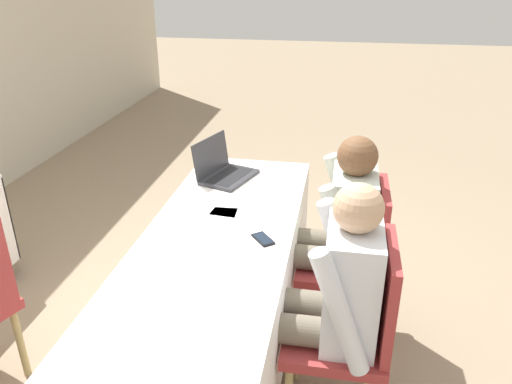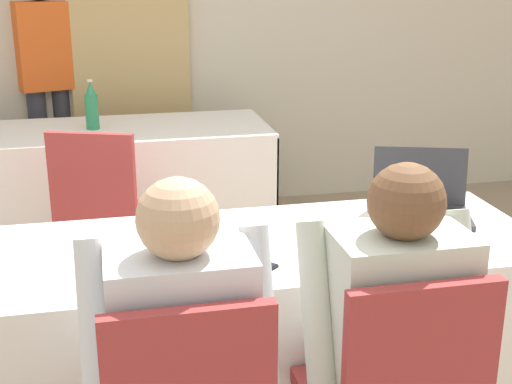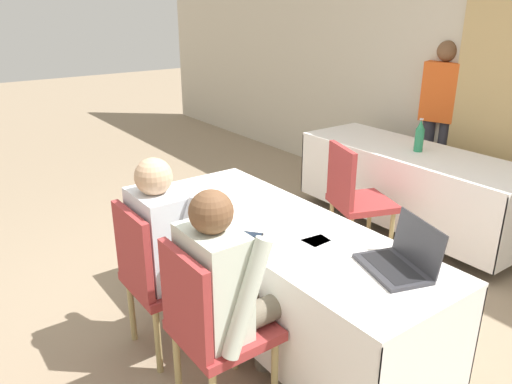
{
  "view_description": "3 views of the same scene",
  "coord_description": "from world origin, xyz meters",
  "px_view_note": "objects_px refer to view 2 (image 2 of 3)",
  "views": [
    {
      "loc": [
        -2.04,
        -0.56,
        1.92
      ],
      "look_at": [
        0.0,
        -0.19,
        0.97
      ],
      "focal_mm": 35.0,
      "sensor_mm": 36.0,
      "label": 1
    },
    {
      "loc": [
        -0.45,
        -2.21,
        1.65
      ],
      "look_at": [
        0.0,
        -0.19,
        0.97
      ],
      "focal_mm": 50.0,
      "sensor_mm": 36.0,
      "label": 2
    },
    {
      "loc": [
        2.0,
        -1.66,
        1.92
      ],
      "look_at": [
        0.0,
        -0.19,
        0.97
      ],
      "focal_mm": 35.0,
      "sensor_mm": 36.0,
      "label": 3
    }
  ],
  "objects_px": {
    "chair_far_spare": "(104,209)",
    "person_checkered_shirt": "(180,354)",
    "person_white_shirt": "(385,330)",
    "person_red_shirt": "(47,79)",
    "water_bottle": "(92,107)",
    "laptop": "(421,204)",
    "cell_phone": "(258,270)"
  },
  "relations": [
    {
      "from": "chair_far_spare",
      "to": "person_red_shirt",
      "type": "bearing_deg",
      "value": -58.08
    },
    {
      "from": "chair_far_spare",
      "to": "person_white_shirt",
      "type": "bearing_deg",
      "value": 134.26
    },
    {
      "from": "chair_far_spare",
      "to": "person_white_shirt",
      "type": "xyz_separation_m",
      "value": [
        0.75,
        -1.66,
        0.16
      ]
    },
    {
      "from": "laptop",
      "to": "chair_far_spare",
      "type": "distance_m",
      "value": 1.54
    },
    {
      "from": "chair_far_spare",
      "to": "person_red_shirt",
      "type": "relative_size",
      "value": 0.57
    },
    {
      "from": "laptop",
      "to": "cell_phone",
      "type": "relative_size",
      "value": 3.02
    },
    {
      "from": "water_bottle",
      "to": "cell_phone",
      "type": "bearing_deg",
      "value": -76.76
    },
    {
      "from": "water_bottle",
      "to": "chair_far_spare",
      "type": "relative_size",
      "value": 0.31
    },
    {
      "from": "laptop",
      "to": "person_checkered_shirt",
      "type": "bearing_deg",
      "value": -126.72
    },
    {
      "from": "person_red_shirt",
      "to": "cell_phone",
      "type": "bearing_deg",
      "value": -91.84
    },
    {
      "from": "laptop",
      "to": "person_white_shirt",
      "type": "bearing_deg",
      "value": -102.98
    },
    {
      "from": "water_bottle",
      "to": "person_white_shirt",
      "type": "height_order",
      "value": "person_white_shirt"
    },
    {
      "from": "cell_phone",
      "to": "water_bottle",
      "type": "distance_m",
      "value": 2.17
    },
    {
      "from": "water_bottle",
      "to": "person_red_shirt",
      "type": "distance_m",
      "value": 0.72
    },
    {
      "from": "water_bottle",
      "to": "person_checkered_shirt",
      "type": "xyz_separation_m",
      "value": [
        0.21,
        -2.45,
        -0.19
      ]
    },
    {
      "from": "person_white_shirt",
      "to": "cell_phone",
      "type": "bearing_deg",
      "value": -49.71
    },
    {
      "from": "person_white_shirt",
      "to": "laptop",
      "type": "bearing_deg",
      "value": -121.19
    },
    {
      "from": "chair_far_spare",
      "to": "person_checkered_shirt",
      "type": "distance_m",
      "value": 1.68
    },
    {
      "from": "person_checkered_shirt",
      "to": "person_white_shirt",
      "type": "xyz_separation_m",
      "value": [
        0.58,
        0.0,
        0.0
      ]
    },
    {
      "from": "laptop",
      "to": "person_red_shirt",
      "type": "bearing_deg",
      "value": 139.88
    },
    {
      "from": "person_white_shirt",
      "to": "person_red_shirt",
      "type": "distance_m",
      "value": 3.3
    },
    {
      "from": "laptop",
      "to": "person_red_shirt",
      "type": "height_order",
      "value": "person_red_shirt"
    },
    {
      "from": "cell_phone",
      "to": "water_bottle",
      "type": "height_order",
      "value": "water_bottle"
    },
    {
      "from": "laptop",
      "to": "person_white_shirt",
      "type": "height_order",
      "value": "person_white_shirt"
    },
    {
      "from": "cell_phone",
      "to": "person_checkered_shirt",
      "type": "bearing_deg",
      "value": -78.82
    },
    {
      "from": "cell_phone",
      "to": "person_red_shirt",
      "type": "relative_size",
      "value": 0.09
    },
    {
      "from": "cell_phone",
      "to": "person_checkered_shirt",
      "type": "height_order",
      "value": "person_checkered_shirt"
    },
    {
      "from": "person_red_shirt",
      "to": "person_checkered_shirt",
      "type": "bearing_deg",
      "value": -98.55
    },
    {
      "from": "laptop",
      "to": "cell_phone",
      "type": "xyz_separation_m",
      "value": [
        -0.71,
        -0.36,
        -0.04
      ]
    },
    {
      "from": "person_white_shirt",
      "to": "person_red_shirt",
      "type": "xyz_separation_m",
      "value": [
        -1.06,
        3.11,
        0.25
      ]
    },
    {
      "from": "person_white_shirt",
      "to": "water_bottle",
      "type": "bearing_deg",
      "value": -72.25
    },
    {
      "from": "cell_phone",
      "to": "chair_far_spare",
      "type": "distance_m",
      "value": 1.42
    }
  ]
}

